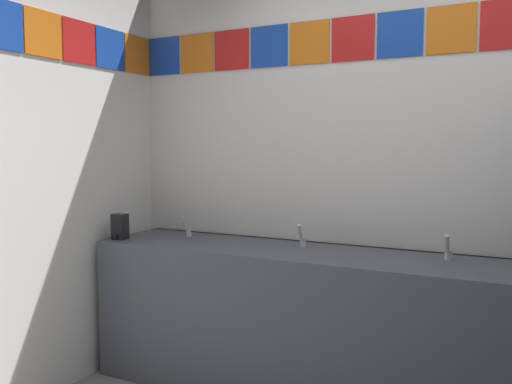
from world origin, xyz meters
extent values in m
cube|color=white|center=(0.00, 1.49, 1.31)|extent=(4.02, 0.08, 2.61)
cube|color=#1947B7|center=(-1.87, 1.44, 2.05)|extent=(0.25, 0.01, 0.25)
cube|color=orange|center=(-1.61, 1.44, 2.05)|extent=(0.25, 0.01, 0.25)
cube|color=red|center=(-1.34, 1.44, 2.05)|extent=(0.25, 0.01, 0.25)
cube|color=#1947B7|center=(-1.07, 1.44, 2.05)|extent=(0.25, 0.01, 0.25)
cube|color=orange|center=(-0.80, 1.44, 2.05)|extent=(0.25, 0.01, 0.25)
cube|color=red|center=(-0.54, 1.44, 2.05)|extent=(0.25, 0.01, 0.25)
cube|color=#1947B7|center=(-0.27, 1.44, 2.05)|extent=(0.25, 0.01, 0.25)
cube|color=orange|center=(0.00, 1.44, 2.05)|extent=(0.25, 0.01, 0.25)
cube|color=red|center=(0.27, 1.44, 2.05)|extent=(0.25, 0.01, 0.25)
cube|color=#1947B7|center=(-2.00, 0.26, 2.05)|extent=(0.01, 0.25, 0.25)
cube|color=orange|center=(-2.00, 0.53, 2.05)|extent=(0.01, 0.25, 0.25)
cube|color=red|center=(-2.00, 0.79, 2.05)|extent=(0.01, 0.25, 0.25)
cube|color=#1947B7|center=(-2.00, 1.05, 2.05)|extent=(0.01, 0.25, 0.25)
cube|color=orange|center=(-2.00, 1.31, 2.05)|extent=(0.01, 0.25, 0.25)
cube|color=#4C515B|center=(-0.76, 1.15, 0.42)|extent=(2.40, 0.60, 0.85)
cube|color=#4C515B|center=(-0.76, 1.43, 0.81)|extent=(2.40, 0.03, 0.08)
cylinder|color=white|center=(-1.56, 1.12, 0.79)|extent=(0.34, 0.34, 0.10)
cylinder|color=white|center=(-0.76, 1.12, 0.79)|extent=(0.34, 0.34, 0.10)
cylinder|color=white|center=(0.04, 1.12, 0.79)|extent=(0.34, 0.34, 0.10)
cylinder|color=silver|center=(-1.56, 1.26, 0.87)|extent=(0.04, 0.04, 0.05)
cylinder|color=silver|center=(-1.56, 1.21, 0.94)|extent=(0.02, 0.06, 0.09)
cylinder|color=silver|center=(-0.76, 1.26, 0.87)|extent=(0.04, 0.04, 0.05)
cylinder|color=silver|center=(-0.76, 1.21, 0.94)|extent=(0.02, 0.06, 0.09)
cylinder|color=silver|center=(0.04, 1.26, 0.87)|extent=(0.04, 0.04, 0.05)
cylinder|color=silver|center=(0.04, 1.21, 0.94)|extent=(0.02, 0.06, 0.09)
cube|color=black|center=(-1.88, 0.97, 0.93)|extent=(0.09, 0.07, 0.16)
cylinder|color=black|center=(-1.88, 0.92, 0.87)|extent=(0.02, 0.02, 0.03)
camera|label=1|loc=(0.43, -1.62, 1.42)|focal=37.99mm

